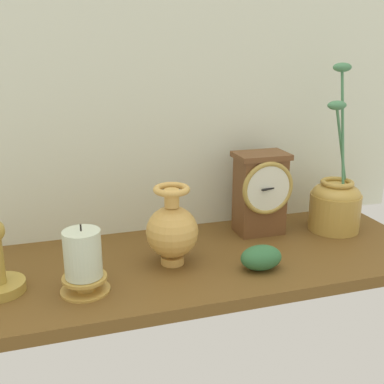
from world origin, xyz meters
The scene contains 7 objects.
ground_plane centered at (0.00, 0.00, -1.20)cm, with size 100.00×36.00×2.40cm, color brown.
back_wall centered at (0.00, 18.50, 32.50)cm, with size 120.00×2.00×65.00cm, color silver.
mantel_clock centered at (19.30, 8.47, 9.69)cm, with size 11.93×9.31×18.57cm.
brass_vase_bulbous centered at (-3.83, -1.22, 7.15)cm, with size 10.20×10.20×15.92cm.
brass_vase_jar centered at (36.67, 5.13, 6.86)cm, with size 11.61×11.61×37.64cm.
pillar_candle_front centered at (-21.28, -7.31, 5.56)cm, with size 8.68×8.68×12.53cm.
ivy_sprig centered at (11.77, -8.60, 2.38)cm, with size 8.20×5.74×4.76cm.
Camera 1 is at (-25.03, -83.26, 41.43)cm, focal length 44.07 mm.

